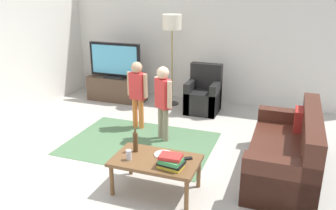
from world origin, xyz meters
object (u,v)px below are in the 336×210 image
at_px(tv_stand, 117,89).
at_px(couch, 290,154).
at_px(coffee_table, 156,163).
at_px(child_center, 163,97).
at_px(floor_lamp, 172,27).
at_px(book_stack, 171,161).
at_px(tv, 115,61).
at_px(armchair, 204,96).
at_px(soda_can, 129,155).
at_px(child_near_tv, 137,89).
at_px(tv_remote, 185,159).
at_px(plate, 164,154).
at_px(bottle, 135,142).

xyz_separation_m(tv_stand, couch, (3.48, -1.99, 0.05)).
bearing_deg(coffee_table, child_center, 107.15).
xyz_separation_m(floor_lamp, book_stack, (1.09, -3.18, -1.05)).
bearing_deg(tv, couch, -29.46).
bearing_deg(floor_lamp, armchair, -15.12).
bearing_deg(couch, book_stack, -139.81).
relative_size(child_center, book_stack, 3.99).
bearing_deg(floor_lamp, soda_can, -79.54).
height_order(tv, child_near_tv, tv).
relative_size(tv, tv_remote, 6.47).
distance_m(tv_stand, couch, 4.01).
distance_m(tv_stand, tv, 0.60).
height_order(tv, tv_remote, tv).
bearing_deg(couch, plate, -150.41).
bearing_deg(floor_lamp, tv_remote, -68.14).
xyz_separation_m(child_center, coffee_table, (0.43, -1.39, -0.33)).
height_order(tv_stand, book_stack, book_stack).
height_order(floor_lamp, soda_can, floor_lamp).
xyz_separation_m(armchair, soda_can, (-0.12, -2.99, 0.18)).
bearing_deg(child_near_tv, floor_lamp, 84.49).
relative_size(couch, armchair, 2.00).
xyz_separation_m(tv, tv_remote, (2.35, -2.79, -0.42)).
distance_m(book_stack, plate, 0.30).
bearing_deg(tv_remote, book_stack, -146.16).
bearing_deg(tv, tv_remote, -49.88).
relative_size(tv, plate, 5.00).
bearing_deg(soda_can, child_near_tv, 111.52).
bearing_deg(tv_remote, tv_stand, 96.73).
bearing_deg(child_center, tv_stand, 136.52).
distance_m(floor_lamp, child_near_tv, 1.61).
distance_m(tv, couch, 4.04).
height_order(tv_stand, plate, tv_stand).
height_order(armchair, plate, armchair).
bearing_deg(coffee_table, armchair, 93.17).
height_order(tv, couch, tv).
xyz_separation_m(book_stack, plate, (-0.18, 0.24, -0.06)).
xyz_separation_m(couch, book_stack, (-1.23, -1.04, 0.20)).
xyz_separation_m(tv_stand, floor_lamp, (1.16, 0.15, 1.30)).
distance_m(tv_stand, armchair, 1.87).
bearing_deg(coffee_table, tv, 125.09).
bearing_deg(plate, floor_lamp, 107.33).
bearing_deg(tv_remote, coffee_table, 164.17).
relative_size(tv_stand, armchair, 1.33).
bearing_deg(child_near_tv, soda_can, -68.48).
xyz_separation_m(couch, child_near_tv, (-2.45, 0.78, 0.40)).
distance_m(bottle, plate, 0.37).
height_order(armchair, coffee_table, armchair).
height_order(book_stack, tv_remote, book_stack).
bearing_deg(couch, child_center, 165.92).
bearing_deg(soda_can, bottle, 95.19).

